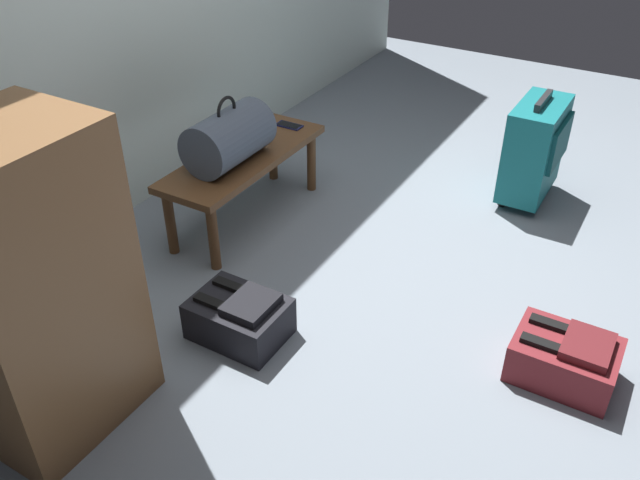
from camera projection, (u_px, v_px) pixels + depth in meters
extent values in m
plane|color=slate|center=(408.00, 276.00, 3.08)|extent=(6.60, 6.60, 0.00)
cube|color=brown|center=(244.00, 157.00, 3.31)|extent=(1.00, 0.36, 0.04)
cylinder|color=brown|center=(213.00, 237.00, 3.05)|extent=(0.05, 0.05, 0.34)
cylinder|color=brown|center=(311.00, 162.00, 3.68)|extent=(0.05, 0.05, 0.34)
cylinder|color=brown|center=(170.00, 222.00, 3.16)|extent=(0.05, 0.05, 0.34)
cylinder|color=brown|center=(273.00, 151.00, 3.79)|extent=(0.05, 0.05, 0.34)
cylinder|color=#475160|center=(229.00, 138.00, 3.15)|extent=(0.44, 0.26, 0.26)
torus|color=black|center=(227.00, 110.00, 3.07)|extent=(0.14, 0.02, 0.14)
cube|color=#191E4C|center=(289.00, 125.00, 3.58)|extent=(0.07, 0.14, 0.01)
cube|color=black|center=(289.00, 125.00, 3.57)|extent=(0.06, 0.13, 0.00)
cube|color=#14666B|center=(534.00, 149.00, 3.52)|extent=(0.46, 0.23, 0.50)
cube|color=#0E474A|center=(560.00, 143.00, 3.44)|extent=(0.37, 0.02, 0.23)
cube|color=#262628|center=(543.00, 101.00, 3.37)|extent=(0.26, 0.03, 0.04)
cylinder|color=black|center=(502.00, 202.00, 3.60)|extent=(0.02, 0.05, 0.05)
cylinder|color=black|center=(519.00, 178.00, 3.83)|extent=(0.02, 0.05, 0.05)
cube|color=black|center=(239.00, 318.00, 2.70)|extent=(0.28, 0.38, 0.17)
cube|color=black|center=(251.00, 304.00, 2.62)|extent=(0.21, 0.17, 0.04)
cube|color=black|center=(215.00, 304.00, 2.63)|extent=(0.04, 0.19, 0.02)
cube|color=black|center=(234.00, 287.00, 2.72)|extent=(0.04, 0.19, 0.02)
cube|color=maroon|center=(564.00, 360.00, 2.51)|extent=(0.28, 0.38, 0.17)
cube|color=#55181C|center=(588.00, 346.00, 2.42)|extent=(0.21, 0.17, 0.04)
cube|color=black|center=(546.00, 345.00, 2.43)|extent=(0.04, 0.19, 0.02)
cube|color=black|center=(555.00, 326.00, 2.53)|extent=(0.04, 0.19, 0.02)
cube|color=brown|center=(31.00, 290.00, 2.11)|extent=(0.56, 0.44, 1.10)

